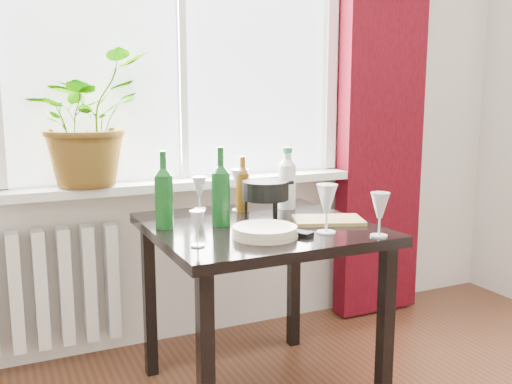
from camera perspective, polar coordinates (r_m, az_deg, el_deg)
name	(u,v)px	position (r m, az deg, el deg)	size (l,w,h in m)	color
window	(180,20)	(2.84, -7.65, 16.70)	(1.72, 0.08, 1.62)	white
windowsill	(188,183)	(2.79, -6.85, 0.87)	(1.72, 0.20, 0.04)	silver
curtain	(382,86)	(3.26, 12.53, 10.32)	(0.50, 0.12, 2.56)	#3A050C
radiator	(28,291)	(2.80, -21.82, -9.17)	(0.80, 0.10, 0.55)	silver
table	(259,246)	(2.32, 0.27, -5.41)	(0.85, 0.85, 0.74)	black
potted_plant	(85,119)	(2.66, -16.70, 7.04)	(0.54, 0.47, 0.60)	#217C22
wine_bottle_left	(164,189)	(2.22, -9.21, 0.25)	(0.07, 0.07, 0.30)	#0D4513
wine_bottle_right	(221,186)	(2.24, -3.55, 0.58)	(0.07, 0.07, 0.31)	#0B3C13
bottle_amber	(243,184)	(2.51, -1.35, 0.84)	(0.06, 0.06, 0.25)	brown
cleaning_bottle	(287,178)	(2.57, 3.12, 1.41)	(0.08, 0.08, 0.28)	silver
wineglass_front_right	(327,208)	(2.14, 7.08, -1.61)	(0.08, 0.08, 0.19)	silver
wineglass_far_right	(380,214)	(2.12, 12.26, -2.16)	(0.07, 0.07, 0.17)	silver
wineglass_back_center	(240,189)	(2.53, -1.63, 0.27)	(0.08, 0.08, 0.19)	silver
wineglass_back_left	(200,193)	(2.57, -5.67, -0.08)	(0.06, 0.06, 0.15)	#B5BAC3
wineglass_front_left	(197,228)	(1.96, -5.88, -3.63)	(0.05, 0.05, 0.13)	silver
plate_stack	(265,232)	(2.08, 0.87, -3.98)	(0.24, 0.24, 0.04)	beige
fondue_pot	(265,199)	(2.41, 0.95, -0.67)	(0.23, 0.20, 0.15)	black
tv_remote	(292,232)	(2.13, 3.65, -4.02)	(0.05, 0.16, 0.02)	black
cutting_board	(328,220)	(2.34, 7.21, -2.81)	(0.28, 0.18, 0.01)	olive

